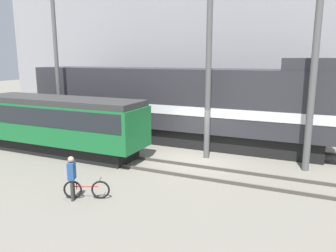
{
  "coord_description": "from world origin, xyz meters",
  "views": [
    {
      "loc": [
        5.3,
        -14.82,
        5.04
      ],
      "look_at": [
        -1.12,
        -0.6,
        1.8
      ],
      "focal_mm": 35.0,
      "sensor_mm": 36.0,
      "label": 1
    }
  ],
  "objects_px": {
    "freight_locomotive": "(174,104)",
    "bicycle": "(87,190)",
    "utility_pole_left": "(57,70)",
    "utility_pole_right": "(313,79)",
    "streetcar": "(60,122)",
    "person": "(72,174)",
    "utility_pole_center": "(209,64)"
  },
  "relations": [
    {
      "from": "streetcar",
      "to": "person",
      "type": "xyz_separation_m",
      "value": [
        4.6,
        -4.55,
        -0.72
      ]
    },
    {
      "from": "streetcar",
      "to": "utility_pole_left",
      "type": "height_order",
      "value": "utility_pole_left"
    },
    {
      "from": "utility_pole_left",
      "to": "utility_pole_right",
      "type": "xyz_separation_m",
      "value": [
        14.33,
        0.0,
        -0.17
      ]
    },
    {
      "from": "freight_locomotive",
      "to": "person",
      "type": "xyz_separation_m",
      "value": [
        0.05,
        -9.35,
        -1.36
      ]
    },
    {
      "from": "streetcar",
      "to": "bicycle",
      "type": "bearing_deg",
      "value": -40.46
    },
    {
      "from": "freight_locomotive",
      "to": "bicycle",
      "type": "height_order",
      "value": "freight_locomotive"
    },
    {
      "from": "utility_pole_center",
      "to": "bicycle",
      "type": "bearing_deg",
      "value": -110.15
    },
    {
      "from": "streetcar",
      "to": "bicycle",
      "type": "height_order",
      "value": "streetcar"
    },
    {
      "from": "bicycle",
      "to": "utility_pole_right",
      "type": "bearing_deg",
      "value": 42.8
    },
    {
      "from": "utility_pole_right",
      "to": "bicycle",
      "type": "bearing_deg",
      "value": -137.2
    },
    {
      "from": "streetcar",
      "to": "bicycle",
      "type": "distance_m",
      "value": 6.67
    },
    {
      "from": "freight_locomotive",
      "to": "utility_pole_right",
      "type": "relative_size",
      "value": 2.24
    },
    {
      "from": "utility_pole_center",
      "to": "utility_pole_right",
      "type": "xyz_separation_m",
      "value": [
        4.74,
        0.0,
        -0.62
      ]
    },
    {
      "from": "person",
      "to": "utility_pole_right",
      "type": "relative_size",
      "value": 0.2
    },
    {
      "from": "freight_locomotive",
      "to": "utility_pole_center",
      "type": "bearing_deg",
      "value": -40.07
    },
    {
      "from": "person",
      "to": "utility_pole_right",
      "type": "xyz_separation_m",
      "value": [
        7.54,
        6.95,
        3.15
      ]
    },
    {
      "from": "streetcar",
      "to": "person",
      "type": "relative_size",
      "value": 5.86
    },
    {
      "from": "person",
      "to": "utility_pole_left",
      "type": "xyz_separation_m",
      "value": [
        -6.79,
        6.95,
        3.32
      ]
    },
    {
      "from": "utility_pole_center",
      "to": "utility_pole_left",
      "type": "bearing_deg",
      "value": 180.0
    },
    {
      "from": "streetcar",
      "to": "bicycle",
      "type": "xyz_separation_m",
      "value": [
        4.97,
        -4.24,
        -1.37
      ]
    },
    {
      "from": "utility_pole_left",
      "to": "bicycle",
      "type": "bearing_deg",
      "value": -42.84
    },
    {
      "from": "freight_locomotive",
      "to": "bicycle",
      "type": "distance_m",
      "value": 9.27
    },
    {
      "from": "freight_locomotive",
      "to": "streetcar",
      "type": "relative_size",
      "value": 1.93
    },
    {
      "from": "utility_pole_left",
      "to": "utility_pole_center",
      "type": "height_order",
      "value": "utility_pole_center"
    },
    {
      "from": "bicycle",
      "to": "utility_pole_left",
      "type": "height_order",
      "value": "utility_pole_left"
    },
    {
      "from": "bicycle",
      "to": "person",
      "type": "xyz_separation_m",
      "value": [
        -0.37,
        -0.31,
        0.65
      ]
    },
    {
      "from": "freight_locomotive",
      "to": "utility_pole_right",
      "type": "xyz_separation_m",
      "value": [
        7.59,
        -2.4,
        1.79
      ]
    },
    {
      "from": "utility_pole_center",
      "to": "person",
      "type": "bearing_deg",
      "value": -111.97
    },
    {
      "from": "bicycle",
      "to": "utility_pole_right",
      "type": "relative_size",
      "value": 0.19
    },
    {
      "from": "bicycle",
      "to": "freight_locomotive",
      "type": "bearing_deg",
      "value": 92.65
    },
    {
      "from": "utility_pole_left",
      "to": "freight_locomotive",
      "type": "bearing_deg",
      "value": 19.6
    },
    {
      "from": "streetcar",
      "to": "utility_pole_center",
      "type": "relative_size",
      "value": 1.01
    }
  ]
}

